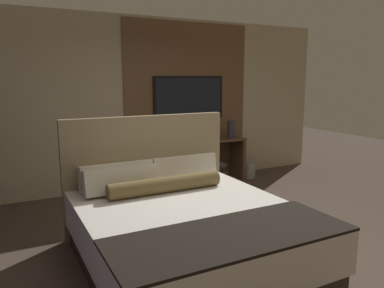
{
  "coord_description": "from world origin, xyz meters",
  "views": [
    {
      "loc": [
        -2.1,
        -3.3,
        1.82
      ],
      "look_at": [
        0.15,
        1.03,
        0.95
      ],
      "focal_mm": 35.0,
      "sensor_mm": 36.0,
      "label": 1
    }
  ],
  "objects_px": {
    "vase_tall": "(231,129)",
    "waste_bin": "(249,170)",
    "bed": "(184,228)",
    "desk": "(194,154)",
    "desk_chair": "(203,159)",
    "vase_short": "(163,135)",
    "tv": "(189,98)"
  },
  "relations": [
    {
      "from": "vase_tall",
      "to": "vase_short",
      "type": "relative_size",
      "value": 1.13
    },
    {
      "from": "desk",
      "to": "vase_tall",
      "type": "xyz_separation_m",
      "value": [
        0.7,
        -0.1,
        0.4
      ]
    },
    {
      "from": "bed",
      "to": "desk",
      "type": "bearing_deg",
      "value": 60.19
    },
    {
      "from": "vase_tall",
      "to": "desk",
      "type": "bearing_deg",
      "value": 172.05
    },
    {
      "from": "bed",
      "to": "waste_bin",
      "type": "height_order",
      "value": "bed"
    },
    {
      "from": "desk",
      "to": "vase_short",
      "type": "bearing_deg",
      "value": -174.46
    },
    {
      "from": "bed",
      "to": "desk_chair",
      "type": "distance_m",
      "value": 2.32
    },
    {
      "from": "tv",
      "to": "desk_chair",
      "type": "xyz_separation_m",
      "value": [
        -0.16,
        -0.78,
        -0.91
      ]
    },
    {
      "from": "bed",
      "to": "waste_bin",
      "type": "xyz_separation_m",
      "value": [
        2.5,
        2.34,
        -0.22
      ]
    },
    {
      "from": "bed",
      "to": "desk_chair",
      "type": "height_order",
      "value": "bed"
    },
    {
      "from": "desk_chair",
      "to": "waste_bin",
      "type": "relative_size",
      "value": 3.29
    },
    {
      "from": "desk",
      "to": "vase_tall",
      "type": "distance_m",
      "value": 0.81
    },
    {
      "from": "desk",
      "to": "desk_chair",
      "type": "height_order",
      "value": "desk_chair"
    },
    {
      "from": "vase_tall",
      "to": "waste_bin",
      "type": "height_order",
      "value": "vase_tall"
    },
    {
      "from": "desk",
      "to": "tv",
      "type": "height_order",
      "value": "tv"
    },
    {
      "from": "desk_chair",
      "to": "waste_bin",
      "type": "bearing_deg",
      "value": 6.91
    },
    {
      "from": "vase_short",
      "to": "bed",
      "type": "bearing_deg",
      "value": -108.66
    },
    {
      "from": "desk_chair",
      "to": "vase_short",
      "type": "xyz_separation_m",
      "value": [
        -0.45,
        0.52,
        0.34
      ]
    },
    {
      "from": "waste_bin",
      "to": "desk",
      "type": "bearing_deg",
      "value": 171.2
    },
    {
      "from": "desk",
      "to": "vase_short",
      "type": "relative_size",
      "value": 6.67
    },
    {
      "from": "tv",
      "to": "vase_short",
      "type": "height_order",
      "value": "tv"
    },
    {
      "from": "bed",
      "to": "tv",
      "type": "height_order",
      "value": "tv"
    },
    {
      "from": "desk",
      "to": "tv",
      "type": "bearing_deg",
      "value": 90.0
    },
    {
      "from": "tv",
      "to": "desk_chair",
      "type": "height_order",
      "value": "tv"
    },
    {
      "from": "vase_tall",
      "to": "vase_short",
      "type": "bearing_deg",
      "value": 178.33
    },
    {
      "from": "vase_short",
      "to": "vase_tall",
      "type": "bearing_deg",
      "value": -1.67
    },
    {
      "from": "bed",
      "to": "desk",
      "type": "relative_size",
      "value": 1.25
    },
    {
      "from": "vase_short",
      "to": "waste_bin",
      "type": "xyz_separation_m",
      "value": [
        1.67,
        -0.1,
        -0.76
      ]
    },
    {
      "from": "tv",
      "to": "bed",
      "type": "bearing_deg",
      "value": -117.95
    },
    {
      "from": "bed",
      "to": "vase_short",
      "type": "bearing_deg",
      "value": 71.34
    },
    {
      "from": "vase_tall",
      "to": "desk_chair",
      "type": "bearing_deg",
      "value": -150.31
    },
    {
      "from": "desk_chair",
      "to": "vase_short",
      "type": "distance_m",
      "value": 0.77
    }
  ]
}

